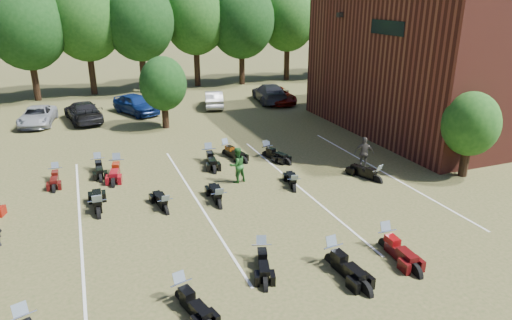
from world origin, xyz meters
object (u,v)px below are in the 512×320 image
car_4 (136,104)px  motorcycle_3 (332,263)px  person_green (237,165)px  motorcycle_14 (57,179)px  person_grey (364,153)px

car_4 → motorcycle_3: car_4 is taller
person_green → motorcycle_14: 9.20m
car_4 → motorcycle_3: (3.46, -23.96, -0.77)m
person_grey → motorcycle_3: bearing=76.4°
motorcycle_3 → motorcycle_14: size_ratio=1.16×
car_4 → motorcycle_3: bearing=-106.2°
person_grey → motorcycle_14: size_ratio=0.82×
car_4 → motorcycle_14: size_ratio=2.10×
car_4 → person_green: size_ratio=2.54×
car_4 → person_grey: size_ratio=2.56×
car_4 → motorcycle_14: 13.42m
car_4 → person_green: 16.08m
motorcycle_3 → motorcycle_14: (-9.04, 11.78, 0.00)m
person_green → motorcycle_14: person_green is taller
person_green → motorcycle_3: size_ratio=0.71×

